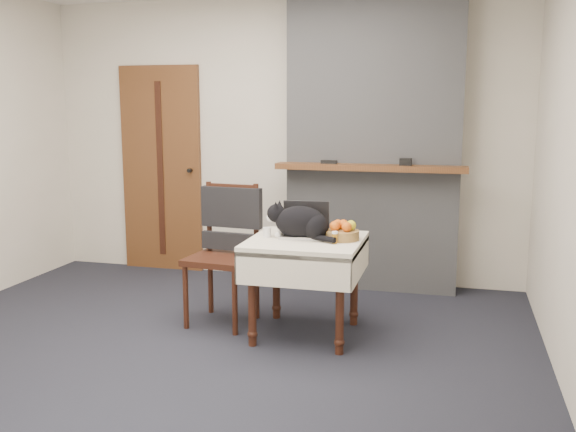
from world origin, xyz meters
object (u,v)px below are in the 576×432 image
Objects in this scene: cat at (302,223)px; door at (162,169)px; pill_bottle at (335,237)px; fruit_basket at (342,232)px; side_table at (306,255)px; chair at (227,234)px; laptop at (305,228)px; cream_jar at (267,232)px.

door is at bearing 144.11° from cat.
cat is 0.28m from pill_bottle.
fruit_basket is (0.28, 0.03, -0.06)m from cat.
pill_bottle is (0.22, -0.10, 0.16)m from side_table.
chair is at bearing -48.52° from door.
fruit_basket is at bearing -35.39° from door.
laptop is at bearing 93.16° from cat.
door is at bearing 137.09° from chair.
cream_jar is 0.51m from pill_bottle.
chair is (-0.65, 0.19, 0.08)m from side_table.
side_table is 0.23m from cat.
cream_jar is 0.07× the size of chair.
chair reaches higher than cat.
door is 2.55m from fruit_basket.
pill_bottle is at bearing -23.35° from side_table.
cream_jar is at bearing -162.58° from laptop.
cat is 0.66m from chair.
fruit_basket is at bearing 11.03° from cat.
door reaches higher than cat.
door is 29.21× the size of cream_jar.
cream_jar is 0.84× the size of pill_bottle.
fruit_basket is at bearing -18.52° from laptop.
chair is (-0.90, 0.15, -0.09)m from fruit_basket.
laptop is at bearing 142.46° from pill_bottle.
door is 5.60× the size of laptop.
cream_jar is at bearing 170.45° from pill_bottle.
pill_bottle is (0.25, -0.10, -0.07)m from cat.
pill_bottle is at bearing -17.04° from cat.
side_table is 0.68m from chair.
pill_bottle is (0.25, -0.19, -0.02)m from laptop.
fruit_basket is (0.03, 0.13, 0.01)m from pill_bottle.
door reaches higher than fruit_basket.
fruit_basket is at bearing 8.16° from side_table.
chair is at bearing 167.66° from cat.
door is 2.60m from pill_bottle.
door is 2.29m from laptop.
side_table is (1.82, -1.50, -0.41)m from door.
laptop is 0.11m from cat.
side_table is at bearing 2.42° from cream_jar.
pill_bottle is at bearing -101.69° from fruit_basket.
door is 2.56× the size of side_table.
laptop reaches higher than cream_jar.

